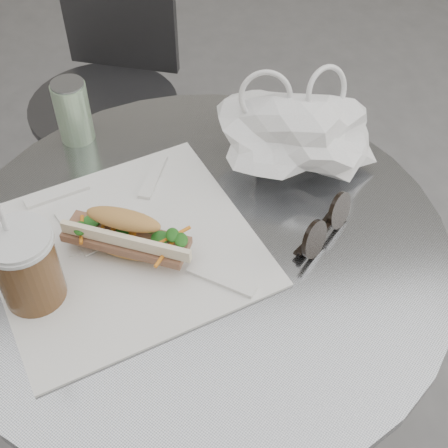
{
  "coord_description": "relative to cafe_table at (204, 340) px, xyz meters",
  "views": [
    {
      "loc": [
        -0.05,
        -0.42,
        1.45
      ],
      "look_at": [
        0.03,
        0.19,
        0.79
      ],
      "focal_mm": 50.0,
      "sensor_mm": 36.0,
      "label": 1
    }
  ],
  "objects": [
    {
      "name": "cafe_table",
      "position": [
        0.0,
        0.0,
        0.0
      ],
      "size": [
        0.76,
        0.76,
        0.74
      ],
      "color": "slate",
      "rests_on": "ground"
    },
    {
      "name": "chair_far",
      "position": [
        -0.16,
        0.78,
        -0.13
      ],
      "size": [
        0.41,
        0.43,
        0.74
      ],
      "rotation": [
        0.0,
        0.0,
        2.79
      ],
      "color": "#303032",
      "rests_on": "ground"
    },
    {
      "name": "sandwich_paper",
      "position": [
        -0.11,
        0.0,
        0.28
      ],
      "size": [
        0.47,
        0.46,
        0.0
      ],
      "primitive_type": "cube",
      "rotation": [
        0.0,
        0.0,
        0.34
      ],
      "color": "white",
      "rests_on": "cafe_table"
    },
    {
      "name": "banh_mi",
      "position": [
        -0.11,
        -0.01,
        0.31
      ],
      "size": [
        0.24,
        0.18,
        0.08
      ],
      "rotation": [
        0.0,
        0.0,
        -0.44
      ],
      "color": "tan",
      "rests_on": "sandwich_paper"
    },
    {
      "name": "iced_coffee",
      "position": [
        -0.24,
        -0.07,
        0.34
      ],
      "size": [
        0.09,
        0.09,
        0.27
      ],
      "color": "brown",
      "rests_on": "cafe_table"
    },
    {
      "name": "sunglasses",
      "position": [
        0.19,
        -0.01,
        0.3
      ],
      "size": [
        0.11,
        0.11,
        0.06
      ],
      "rotation": [
        0.0,
        0.0,
        0.79
      ],
      "color": "black",
      "rests_on": "cafe_table"
    },
    {
      "name": "plastic_bag",
      "position": [
        0.18,
        0.16,
        0.33
      ],
      "size": [
        0.27,
        0.23,
        0.12
      ],
      "primitive_type": null,
      "rotation": [
        0.0,
        0.0,
        0.17
      ],
      "color": "white",
      "rests_on": "cafe_table"
    },
    {
      "name": "napkin_stack",
      "position": [
        -0.15,
        0.06,
        0.28
      ],
      "size": [
        0.14,
        0.14,
        0.01
      ],
      "color": "white",
      "rests_on": "cafe_table"
    },
    {
      "name": "drink_can",
      "position": [
        -0.19,
        0.28,
        0.33
      ],
      "size": [
        0.06,
        0.06,
        0.11
      ],
      "color": "#65A15E",
      "rests_on": "cafe_table"
    }
  ]
}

